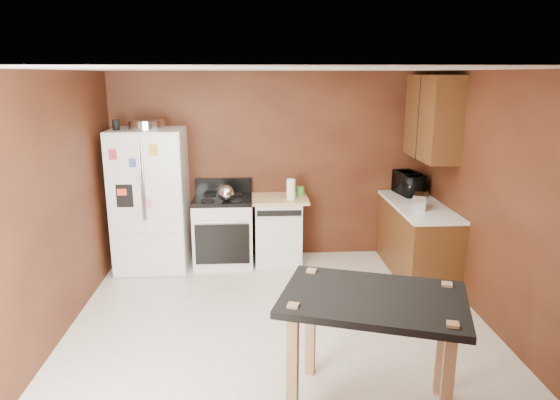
{
  "coord_description": "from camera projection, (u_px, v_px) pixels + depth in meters",
  "views": [
    {
      "loc": [
        -0.26,
        -4.38,
        2.46
      ],
      "look_at": [
        0.04,
        0.85,
        1.13
      ],
      "focal_mm": 32.0,
      "sensor_mm": 36.0,
      "label": 1
    }
  ],
  "objects": [
    {
      "name": "floor",
      "position": [
        281.0,
        334.0,
        4.86
      ],
      "size": [
        4.5,
        4.5,
        0.0
      ],
      "primitive_type": "plane",
      "color": "white",
      "rests_on": "ground"
    },
    {
      "name": "ceiling",
      "position": [
        281.0,
        69.0,
        4.25
      ],
      "size": [
        4.5,
        4.5,
        0.0
      ],
      "primitive_type": "plane",
      "rotation": [
        3.14,
        0.0,
        0.0
      ],
      "color": "white",
      "rests_on": "ground"
    },
    {
      "name": "wall_back",
      "position": [
        271.0,
        166.0,
        6.73
      ],
      "size": [
        4.2,
        0.0,
        4.2
      ],
      "primitive_type": "plane",
      "rotation": [
        1.57,
        0.0,
        0.0
      ],
      "color": "#572C17",
      "rests_on": "ground"
    },
    {
      "name": "wall_front",
      "position": [
        308.0,
        336.0,
        2.38
      ],
      "size": [
        4.2,
        0.0,
        4.2
      ],
      "primitive_type": "plane",
      "rotation": [
        -1.57,
        0.0,
        0.0
      ],
      "color": "#572C17",
      "rests_on": "ground"
    },
    {
      "name": "wall_left",
      "position": [
        45.0,
        214.0,
        4.44
      ],
      "size": [
        0.0,
        4.5,
        4.5
      ],
      "primitive_type": "plane",
      "rotation": [
        1.57,
        0.0,
        1.57
      ],
      "color": "#572C17",
      "rests_on": "ground"
    },
    {
      "name": "wall_right",
      "position": [
        504.0,
        207.0,
        4.67
      ],
      "size": [
        0.0,
        4.5,
        4.5
      ],
      "primitive_type": "plane",
      "rotation": [
        1.57,
        0.0,
        -1.57
      ],
      "color": "#572C17",
      "rests_on": "ground"
    },
    {
      "name": "roasting_pan",
      "position": [
        147.0,
        125.0,
        6.11
      ],
      "size": [
        0.44,
        0.44,
        0.11
      ],
      "primitive_type": "cylinder",
      "color": "silver",
      "rests_on": "refrigerator"
    },
    {
      "name": "pen_cup",
      "position": [
        116.0,
        125.0,
        6.0
      ],
      "size": [
        0.08,
        0.08,
        0.13
      ],
      "primitive_type": "cylinder",
      "color": "black",
      "rests_on": "refrigerator"
    },
    {
      "name": "kettle",
      "position": [
        226.0,
        193.0,
        6.28
      ],
      "size": [
        0.2,
        0.2,
        0.2
      ],
      "primitive_type": "sphere",
      "color": "silver",
      "rests_on": "gas_range"
    },
    {
      "name": "paper_towel",
      "position": [
        291.0,
        189.0,
        6.4
      ],
      "size": [
        0.14,
        0.14,
        0.27
      ],
      "primitive_type": "cylinder",
      "rotation": [
        0.0,
        0.0,
        0.27
      ],
      "color": "white",
      "rests_on": "dishwasher"
    },
    {
      "name": "green_canister",
      "position": [
        300.0,
        191.0,
        6.6
      ],
      "size": [
        0.12,
        0.12,
        0.12
      ],
      "primitive_type": "cylinder",
      "rotation": [
        0.0,
        0.0,
        0.06
      ],
      "color": "green",
      "rests_on": "dishwasher"
    },
    {
      "name": "toaster",
      "position": [
        420.0,
        201.0,
        5.93
      ],
      "size": [
        0.24,
        0.29,
        0.18
      ],
      "primitive_type": "cube",
      "rotation": [
        0.0,
        0.0,
        -0.43
      ],
      "color": "silver",
      "rests_on": "right_cabinets"
    },
    {
      "name": "microwave",
      "position": [
        409.0,
        184.0,
        6.63
      ],
      "size": [
        0.4,
        0.53,
        0.27
      ],
      "primitive_type": "imported",
      "rotation": [
        0.0,
        0.0,
        1.74
      ],
      "color": "black",
      "rests_on": "right_cabinets"
    },
    {
      "name": "refrigerator",
      "position": [
        151.0,
        200.0,
        6.36
      ],
      "size": [
        0.9,
        0.8,
        1.8
      ],
      "color": "white",
      "rests_on": "ground"
    },
    {
      "name": "gas_range",
      "position": [
        224.0,
        230.0,
        6.57
      ],
      "size": [
        0.76,
        0.68,
        1.1
      ],
      "color": "white",
      "rests_on": "ground"
    },
    {
      "name": "dishwasher",
      "position": [
        278.0,
        229.0,
        6.64
      ],
      "size": [
        0.78,
        0.63,
        0.89
      ],
      "color": "white",
      "rests_on": "ground"
    },
    {
      "name": "right_cabinets",
      "position": [
        421.0,
        203.0,
        6.17
      ],
      "size": [
        0.63,
        1.58,
        2.45
      ],
      "color": "#5C2F19",
      "rests_on": "ground"
    },
    {
      "name": "island",
      "position": [
        373.0,
        313.0,
        3.62
      ],
      "size": [
        1.51,
        1.23,
        0.93
      ],
      "color": "black",
      "rests_on": "ground"
    }
  ]
}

